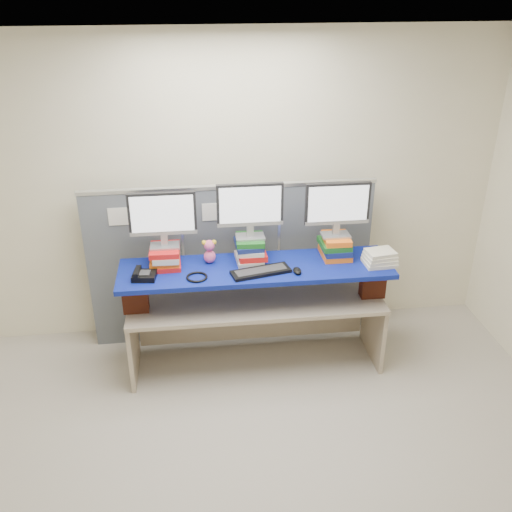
{
  "coord_description": "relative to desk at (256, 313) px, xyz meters",
  "views": [
    {
      "loc": [
        -0.38,
        -2.86,
        3.17
      ],
      "look_at": [
        0.16,
        1.28,
        1.08
      ],
      "focal_mm": 40.0,
      "sensor_mm": 36.0,
      "label": 1
    }
  ],
  "objects": [
    {
      "name": "plush_toy",
      "position": [
        -0.37,
        0.13,
        0.56
      ],
      "size": [
        0.12,
        0.09,
        0.21
      ],
      "rotation": [
        0.0,
        0.0,
        -0.01
      ],
      "color": "#EF5A91",
      "rests_on": "blue_board"
    },
    {
      "name": "keyboard",
      "position": [
        0.02,
        -0.11,
        0.47
      ],
      "size": [
        0.51,
        0.26,
        0.03
      ],
      "rotation": [
        0.0,
        0.0,
        0.22
      ],
      "color": "black",
      "rests_on": "blue_board"
    },
    {
      "name": "mouse",
      "position": [
        0.32,
        -0.15,
        0.47
      ],
      "size": [
        0.09,
        0.13,
        0.04
      ],
      "primitive_type": "ellipsoid",
      "rotation": [
        0.0,
        0.0,
        0.17
      ],
      "color": "black",
      "rests_on": "blue_board"
    },
    {
      "name": "brick_pier_left",
      "position": [
        -1.0,
        -0.04,
        0.27
      ],
      "size": [
        0.21,
        0.11,
        0.28
      ],
      "primitive_type": "cube",
      "rotation": [
        0.0,
        0.0,
        -0.01
      ],
      "color": "maroon",
      "rests_on": "desk"
    },
    {
      "name": "book_stack_left",
      "position": [
        -0.74,
        0.12,
        0.54
      ],
      "size": [
        0.25,
        0.32,
        0.17
      ],
      "color": "red",
      "rests_on": "blue_board"
    },
    {
      "name": "book_stack_center",
      "position": [
        -0.04,
        0.12,
        0.56
      ],
      "size": [
        0.26,
        0.3,
        0.21
      ],
      "color": "beige",
      "rests_on": "blue_board"
    },
    {
      "name": "cubicle_partition",
      "position": [
        -0.16,
        0.5,
        0.24
      ],
      "size": [
        2.6,
        0.06,
        1.53
      ],
      "color": "#515760",
      "rests_on": "ground"
    },
    {
      "name": "book_stack_right",
      "position": [
        0.7,
        0.11,
        0.55
      ],
      "size": [
        0.25,
        0.3,
        0.19
      ],
      "color": "orange",
      "rests_on": "blue_board"
    },
    {
      "name": "monitor_left",
      "position": [
        -0.74,
        0.13,
        0.89
      ],
      "size": [
        0.54,
        0.15,
        0.47
      ],
      "rotation": [
        0.0,
        0.0,
        -0.01
      ],
      "color": "#A6A6AB",
      "rests_on": "book_stack_left"
    },
    {
      "name": "headset",
      "position": [
        -0.49,
        -0.13,
        0.46
      ],
      "size": [
        0.21,
        0.21,
        0.02
      ],
      "primitive_type": "torus",
      "rotation": [
        0.0,
        0.0,
        0.22
      ],
      "color": "black",
      "rests_on": "blue_board"
    },
    {
      "name": "room",
      "position": [
        -0.16,
        -1.28,
        0.87
      ],
      "size": [
        5.0,
        4.0,
        2.8
      ],
      "color": "#F1E7C6",
      "rests_on": "ground"
    },
    {
      "name": "brick_pier_right",
      "position": [
        1.0,
        -0.06,
        0.27
      ],
      "size": [
        0.21,
        0.11,
        0.28
      ],
      "primitive_type": "cube",
      "rotation": [
        0.0,
        0.0,
        -0.01
      ],
      "color": "maroon",
      "rests_on": "desk"
    },
    {
      "name": "desk",
      "position": [
        0.0,
        0.0,
        0.0
      ],
      "size": [
        2.18,
        0.66,
        0.66
      ],
      "rotation": [
        0.0,
        0.0,
        -0.01
      ],
      "color": "tan",
      "rests_on": "ground"
    },
    {
      "name": "monitor_center",
      "position": [
        -0.03,
        0.12,
        0.94
      ],
      "size": [
        0.54,
        0.15,
        0.47
      ],
      "rotation": [
        0.0,
        0.0,
        -0.01
      ],
      "color": "#A6A6AB",
      "rests_on": "book_stack_center"
    },
    {
      "name": "binder_stack",
      "position": [
        1.03,
        -0.09,
        0.51
      ],
      "size": [
        0.27,
        0.23,
        0.12
      ],
      "rotation": [
        0.0,
        0.0,
        0.08
      ],
      "color": "silver",
      "rests_on": "blue_board"
    },
    {
      "name": "desk_phone",
      "position": [
        -0.91,
        -0.08,
        0.48
      ],
      "size": [
        0.2,
        0.19,
        0.08
      ],
      "rotation": [
        0.0,
        0.0,
        -0.13
      ],
      "color": "black",
      "rests_on": "blue_board"
    },
    {
      "name": "blue_board",
      "position": [
        0.0,
        0.0,
        0.43
      ],
      "size": [
        2.27,
        0.59,
        0.04
      ],
      "primitive_type": "cube",
      "rotation": [
        0.0,
        0.0,
        -0.01
      ],
      "color": "#0A1389",
      "rests_on": "brick_pier_left"
    },
    {
      "name": "monitor_right",
      "position": [
        0.69,
        0.11,
        0.91
      ],
      "size": [
        0.54,
        0.15,
        0.47
      ],
      "rotation": [
        0.0,
        0.0,
        -0.01
      ],
      "color": "#A6A6AB",
      "rests_on": "book_stack_right"
    }
  ]
}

